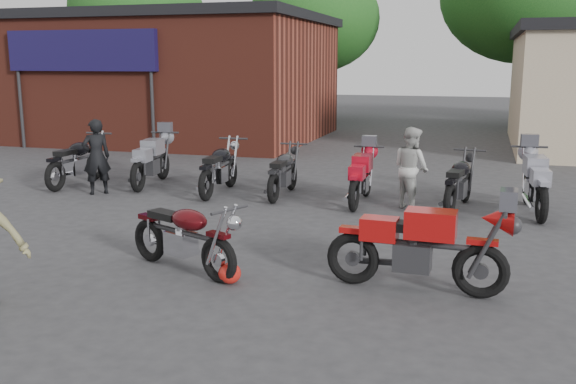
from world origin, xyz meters
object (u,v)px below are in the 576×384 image
(vintage_motorcycle, at_px, (184,232))
(row_bike_1, at_px, (151,158))
(person_dark, at_px, (96,157))
(row_bike_3, at_px, (283,170))
(helmet, at_px, (230,273))
(row_bike_2, at_px, (219,165))
(row_bike_0, at_px, (77,158))
(sportbike, at_px, (419,243))
(row_bike_4, at_px, (361,175))
(row_bike_5, at_px, (459,179))
(row_bike_6, at_px, (535,180))
(person_light, at_px, (411,168))

(vintage_motorcycle, relative_size, row_bike_1, 0.90)
(person_dark, xyz_separation_m, row_bike_3, (3.72, 0.90, -0.23))
(helmet, xyz_separation_m, row_bike_2, (-2.26, 5.06, 0.46))
(helmet, xyz_separation_m, row_bike_0, (-5.63, 5.00, 0.46))
(row_bike_1, bearing_deg, helmet, -151.43)
(sportbike, distance_m, row_bike_3, 5.74)
(row_bike_4, bearing_deg, row_bike_3, 81.65)
(row_bike_4, relative_size, row_bike_5, 1.00)
(row_bike_1, height_order, row_bike_6, row_bike_6)
(row_bike_6, bearing_deg, row_bike_1, 82.38)
(sportbike, bearing_deg, row_bike_4, 110.77)
(person_light, xyz_separation_m, row_bike_6, (2.18, 0.22, -0.15))
(row_bike_1, relative_size, row_bike_4, 1.08)
(row_bike_6, bearing_deg, row_bike_4, 87.28)
(row_bike_4, bearing_deg, row_bike_6, -88.59)
(vintage_motorcycle, relative_size, helmet, 6.58)
(vintage_motorcycle, relative_size, row_bike_5, 0.96)
(vintage_motorcycle, relative_size, sportbike, 0.90)
(row_bike_1, bearing_deg, sportbike, -136.84)
(vintage_motorcycle, xyz_separation_m, person_dark, (-3.93, 4.05, 0.23))
(row_bike_0, bearing_deg, row_bike_2, -89.53)
(row_bike_5, bearing_deg, sportbike, -174.14)
(helmet, relative_size, row_bike_3, 0.15)
(row_bike_5, bearing_deg, row_bike_3, 96.30)
(row_bike_1, height_order, row_bike_3, row_bike_1)
(row_bike_1, relative_size, row_bike_6, 0.99)
(row_bike_0, height_order, row_bike_3, row_bike_0)
(sportbike, relative_size, row_bike_1, 0.99)
(person_dark, height_order, row_bike_6, person_dark)
(person_light, height_order, row_bike_3, person_light)
(row_bike_5, height_order, row_bike_6, row_bike_6)
(vintage_motorcycle, xyz_separation_m, row_bike_0, (-4.91, 4.76, 0.05))
(row_bike_4, bearing_deg, row_bike_0, 88.96)
(sportbike, relative_size, helmet, 7.28)
(row_bike_6, bearing_deg, person_light, 90.93)
(helmet, distance_m, person_light, 5.17)
(vintage_motorcycle, xyz_separation_m, row_bike_4, (1.43, 4.73, 0.02))
(vintage_motorcycle, height_order, helmet, vintage_motorcycle)
(person_light, bearing_deg, row_bike_6, -129.44)
(row_bike_5, xyz_separation_m, row_bike_6, (1.31, 0.08, 0.05))
(row_bike_1, height_order, row_bike_2, row_bike_1)
(row_bike_3, bearing_deg, row_bike_0, 90.34)
(sportbike, bearing_deg, row_bike_6, 73.43)
(person_light, xyz_separation_m, row_bike_2, (-3.92, 0.20, -0.17))
(row_bike_1, relative_size, row_bike_2, 1.03)
(vintage_motorcycle, xyz_separation_m, row_bike_1, (-3.33, 5.23, 0.06))
(row_bike_2, bearing_deg, row_bike_3, -87.90)
(vintage_motorcycle, relative_size, person_dark, 1.21)
(sportbike, bearing_deg, person_light, 99.68)
(helmet, height_order, row_bike_0, row_bike_0)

